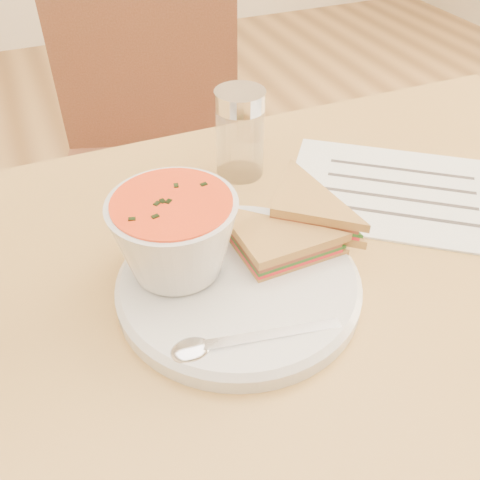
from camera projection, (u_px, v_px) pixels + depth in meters
name	position (u px, v px, depth m)	size (l,w,h in m)	color
dining_table	(311.00, 444.00, 0.83)	(1.00, 0.70, 0.75)	olive
chair_far	(153.00, 183.00, 1.20)	(0.42, 0.42, 0.94)	brown
plate	(239.00, 285.00, 0.55)	(0.25, 0.25, 0.02)	silver
soup_bowl	(175.00, 239.00, 0.53)	(0.13, 0.13, 0.09)	silver
sandwich_half_a	(259.00, 276.00, 0.53)	(0.11, 0.11, 0.03)	#C08844
sandwich_half_b	(269.00, 221.00, 0.57)	(0.11, 0.11, 0.03)	#C08844
spoon	(250.00, 339.00, 0.48)	(0.18, 0.04, 0.01)	silver
paper_menu	(400.00, 192.00, 0.69)	(0.28, 0.21, 0.00)	white
condiment_shaker	(240.00, 134.00, 0.69)	(0.06, 0.06, 0.12)	silver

